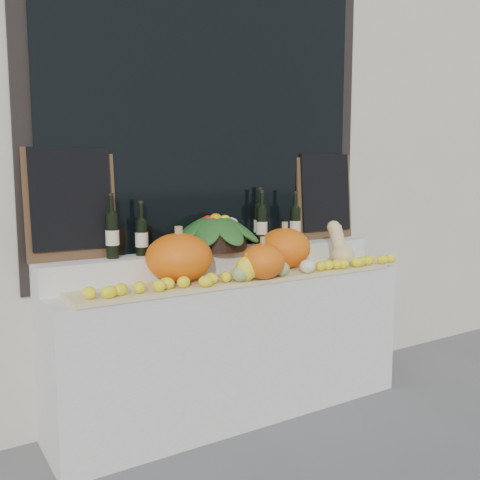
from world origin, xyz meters
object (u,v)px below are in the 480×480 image
pumpkin_right (285,248)px  butternut_squash (340,248)px  pumpkin_left (179,257)px  produce_bowl (216,232)px  wine_bottle_tall (260,224)px

pumpkin_right → butternut_squash: (0.37, -0.13, -0.01)m
pumpkin_left → produce_bowl: produce_bowl is taller
butternut_squash → produce_bowl: (-0.80, 0.28, 0.13)m
butternut_squash → wine_bottle_tall: bearing=140.4°
pumpkin_left → produce_bowl: size_ratio=0.64×
pumpkin_left → wine_bottle_tall: size_ratio=1.00×
pumpkin_right → wine_bottle_tall: (-0.05, 0.22, 0.14)m
butternut_squash → wine_bottle_tall: (-0.42, 0.34, 0.15)m
produce_bowl → wine_bottle_tall: 0.39m
wine_bottle_tall → pumpkin_left: bearing=-161.2°
butternut_squash → wine_bottle_tall: size_ratio=0.77×
butternut_squash → produce_bowl: produce_bowl is taller
pumpkin_right → pumpkin_left: bearing=-177.7°
produce_bowl → wine_bottle_tall: bearing=9.4°
pumpkin_right → produce_bowl: (-0.43, 0.15, 0.12)m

